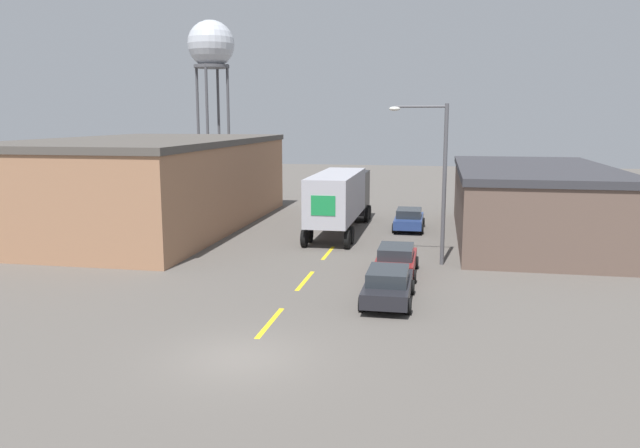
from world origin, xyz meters
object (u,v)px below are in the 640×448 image
Objects in this scene: parked_car_right_far at (409,219)px; parked_car_right_near at (388,285)px; parked_car_right_mid at (396,260)px; water_tower at (211,48)px; semi_truck at (341,196)px; street_lamp at (437,172)px.

parked_car_right_near is (0.00, -16.84, 0.00)m from parked_car_right_far.
water_tower is (-21.10, 32.61, 13.54)m from parked_car_right_mid.
parked_car_right_near is at bearing -74.05° from semi_truck.
street_lamp reaches higher than parked_car_right_far.
street_lamp reaches higher than semi_truck.
parked_car_right_mid is at bearing -124.71° from street_lamp.
water_tower reaches higher than parked_car_right_far.
street_lamp is (1.79, 7.19, 3.97)m from parked_car_right_near.
street_lamp is at bearing 55.29° from parked_car_right_mid.
street_lamp is at bearing -53.06° from semi_truck.
parked_car_right_mid and parked_car_right_far have the same top height.
semi_truck is at bearing 111.98° from parked_car_right_mid.
parked_car_right_mid is 4.60m from parked_car_right_near.
parked_car_right_near is 44.87m from water_tower.
water_tower reaches higher than parked_car_right_near.
water_tower reaches higher than street_lamp.
semi_truck is 4.87m from parked_car_right_far.
parked_car_right_mid is 0.55× the size of street_lamp.
parked_car_right_mid is 1.00× the size of parked_car_right_far.
semi_truck is 1.55× the size of street_lamp.
water_tower is (-21.10, 20.37, 13.54)m from parked_car_right_far.
parked_car_right_far is (0.00, 12.23, 0.00)m from parked_car_right_mid.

